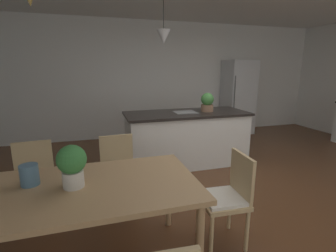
{
  "coord_description": "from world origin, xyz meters",
  "views": [
    {
      "loc": [
        -1.72,
        -2.65,
        1.62
      ],
      "look_at": [
        -0.89,
        0.13,
        0.94
      ],
      "focal_mm": 26.43,
      "sensor_mm": 36.0,
      "label": 1
    }
  ],
  "objects": [
    {
      "name": "potted_plant_on_table",
      "position": [
        -1.91,
        -0.8,
        0.93
      ],
      "size": [
        0.22,
        0.22,
        0.33
      ],
      "color": "beige",
      "rests_on": "dining_table"
    },
    {
      "name": "vase_on_dining_table",
      "position": [
        -2.24,
        -0.68,
        0.83
      ],
      "size": [
        0.13,
        0.13,
        0.16
      ],
      "color": "slate",
      "rests_on": "dining_table"
    },
    {
      "name": "kitchen_island",
      "position": [
        -0.25,
        1.2,
        0.46
      ],
      "size": [
        2.06,
        0.86,
        0.91
      ],
      "color": "white",
      "rests_on": "ground_plane"
    },
    {
      "name": "wall_back_kitchen",
      "position": [
        0.0,
        3.26,
        1.35
      ],
      "size": [
        10.0,
        0.12,
        2.7
      ],
      "primitive_type": "cube",
      "color": "white",
      "rests_on": "ground_plane"
    },
    {
      "name": "potted_plant_on_island",
      "position": [
        0.13,
        1.2,
        1.06
      ],
      "size": [
        0.22,
        0.22,
        0.32
      ],
      "color": "#8C664C",
      "rests_on": "kitchen_island"
    },
    {
      "name": "chair_far_right",
      "position": [
        -1.51,
        0.04,
        0.47
      ],
      "size": [
        0.42,
        0.42,
        0.87
      ],
      "color": "tan",
      "rests_on": "ground_plane"
    },
    {
      "name": "dining_table",
      "position": [
        -1.94,
        -0.81,
        0.69
      ],
      "size": [
        1.94,
        0.96,
        0.75
      ],
      "color": "tan",
      "rests_on": "ground_plane"
    },
    {
      "name": "refrigerator",
      "position": [
        1.77,
        2.86,
        0.91
      ],
      "size": [
        0.69,
        0.67,
        1.82
      ],
      "color": "silver",
      "rests_on": "ground_plane"
    },
    {
      "name": "chair_far_left",
      "position": [
        -2.38,
        0.04,
        0.47
      ],
      "size": [
        0.43,
        0.43,
        0.87
      ],
      "color": "tan",
      "rests_on": "ground_plane"
    },
    {
      "name": "pendant_over_island_main",
      "position": [
        -0.65,
        1.2,
        2.09
      ],
      "size": [
        0.22,
        0.22,
        0.71
      ],
      "color": "black"
    },
    {
      "name": "chair_kitchen_end",
      "position": [
        -0.6,
        -0.82,
        0.47
      ],
      "size": [
        0.42,
        0.42,
        0.87
      ],
      "color": "tan",
      "rests_on": "ground_plane"
    },
    {
      "name": "ground_plane",
      "position": [
        0.0,
        0.0,
        -0.02
      ],
      "size": [
        10.0,
        8.4,
        0.04
      ],
      "primitive_type": "cube",
      "color": "brown"
    }
  ]
}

